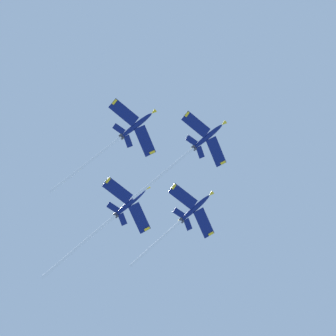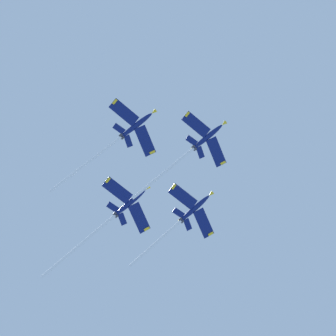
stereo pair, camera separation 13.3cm
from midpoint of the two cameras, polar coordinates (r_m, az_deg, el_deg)
The scene contains 4 objects.
jet_lead at distance 175.58m, azimuth 2.76°, elevation 2.12°, with size 28.72×26.13×14.11m.
jet_left_wing at distance 174.89m, azimuth 1.77°, elevation -4.87°, with size 25.64×23.89×13.71m.
jet_right_wing at distance 170.88m, azimuth -4.40°, elevation 3.30°, with size 30.18×27.03×15.06m.
jet_slot at distance 170.26m, azimuth -5.37°, elevation -4.83°, with size 30.66×27.98×16.11m.
Camera 1 is at (16.76, -46.06, 1.89)m, focal length 61.25 mm.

